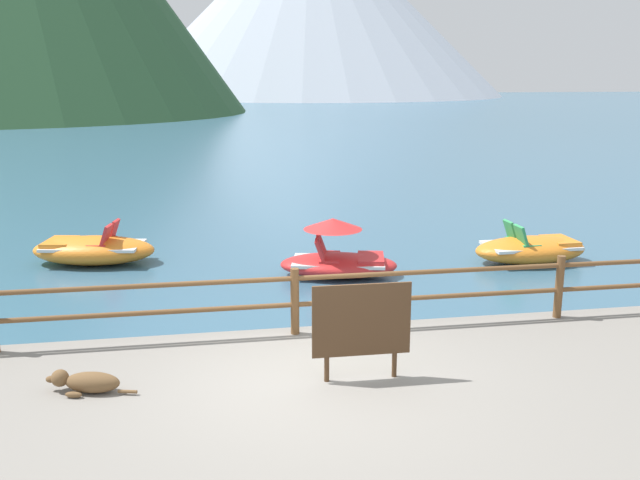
# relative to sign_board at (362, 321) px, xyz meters

# --- Properties ---
(ground_plane) EXTENTS (200.00, 200.00, 0.00)m
(ground_plane) POSITION_rel_sign_board_xyz_m (-0.57, 40.07, -1.13)
(ground_plane) COLOR #38607A
(dock_railing) EXTENTS (23.92, 0.12, 0.95)m
(dock_railing) POSITION_rel_sign_board_xyz_m (-0.57, 1.62, -0.15)
(dock_railing) COLOR brown
(dock_railing) RESTS_ON promenade_dock
(sign_board) EXTENTS (1.18, 0.07, 1.19)m
(sign_board) POSITION_rel_sign_board_xyz_m (0.00, 0.00, 0.00)
(sign_board) COLOR beige
(sign_board) RESTS_ON promenade_dock
(dog_resting) EXTENTS (1.05, 0.46, 0.26)m
(dog_resting) POSITION_rel_sign_board_xyz_m (-3.18, 0.20, -0.61)
(dog_resting) COLOR brown
(dog_resting) RESTS_ON promenade_dock
(pedal_boat_0) EXTENTS (2.48, 1.29, 0.88)m
(pedal_boat_0) POSITION_rel_sign_board_xyz_m (5.14, 5.95, -0.83)
(pedal_boat_0) COLOR orange
(pedal_boat_0) RESTS_ON ground
(pedal_boat_1) EXTENTS (2.56, 1.72, 1.18)m
(pedal_boat_1) POSITION_rel_sign_board_xyz_m (0.86, 5.66, -0.75)
(pedal_boat_1) COLOR red
(pedal_boat_1) RESTS_ON ground
(pedal_boat_3) EXTENTS (2.78, 1.73, 0.90)m
(pedal_boat_3) POSITION_rel_sign_board_xyz_m (-4.11, 7.47, -0.82)
(pedal_boat_3) COLOR orange
(pedal_boat_3) RESTS_ON ground
(distant_peak) EXTENTS (69.77, 69.77, 33.50)m
(distant_peak) POSITION_rel_sign_board_xyz_m (19.37, 123.98, 15.62)
(distant_peak) COLOR #A8B2C1
(distant_peak) RESTS_ON ground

